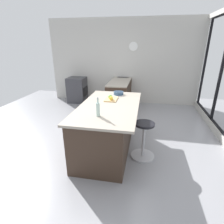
% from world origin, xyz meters
% --- Properties ---
extents(ground_plane, '(7.79, 7.79, 0.00)m').
position_xyz_m(ground_plane, '(0.00, 0.00, 0.00)').
color(ground_plane, gray).
extents(interior_partition_left, '(0.15, 5.10, 2.78)m').
position_xyz_m(interior_partition_left, '(-2.99, 0.00, 1.39)').
color(interior_partition_left, beige).
rests_on(interior_partition_left, ground_plane).
extents(sink_cabinet, '(2.52, 0.60, 1.18)m').
position_xyz_m(sink_cabinet, '(-2.65, 0.03, 0.46)').
color(sink_cabinet, '#38281E').
rests_on(sink_cabinet, ground_plane).
extents(oven_range, '(0.60, 0.61, 0.87)m').
position_xyz_m(oven_range, '(-2.64, -1.58, 0.44)').
color(oven_range, '#38383D').
rests_on(oven_range, ground_plane).
extents(kitchen_island, '(2.02, 1.09, 0.92)m').
position_xyz_m(kitchen_island, '(0.18, 0.13, 0.46)').
color(kitchen_island, '#38281E').
rests_on(kitchen_island, ground_plane).
extents(stool_by_window, '(0.44, 0.44, 0.69)m').
position_xyz_m(stool_by_window, '(0.38, 0.86, 0.33)').
color(stool_by_window, '#B7B7BC').
rests_on(stool_by_window, ground_plane).
extents(cutting_board, '(0.36, 0.24, 0.02)m').
position_xyz_m(cutting_board, '(-0.16, 0.15, 0.93)').
color(cutting_board, tan).
rests_on(cutting_board, kitchen_island).
extents(apple_green, '(0.08, 0.08, 0.08)m').
position_xyz_m(apple_green, '(-0.15, 0.13, 0.98)').
color(apple_green, '#609E2D').
rests_on(apple_green, cutting_board).
extents(apple_yellow, '(0.08, 0.08, 0.08)m').
position_xyz_m(apple_yellow, '(-0.07, 0.16, 0.97)').
color(apple_yellow, gold).
rests_on(apple_yellow, cutting_board).
extents(water_bottle, '(0.06, 0.06, 0.31)m').
position_xyz_m(water_bottle, '(0.75, 0.11, 1.04)').
color(water_bottle, silver).
rests_on(water_bottle, kitchen_island).
extents(fruit_bowl, '(0.22, 0.22, 0.07)m').
position_xyz_m(fruit_bowl, '(-0.58, 0.24, 0.95)').
color(fruit_bowl, '#334C6B').
rests_on(fruit_bowl, kitchen_island).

